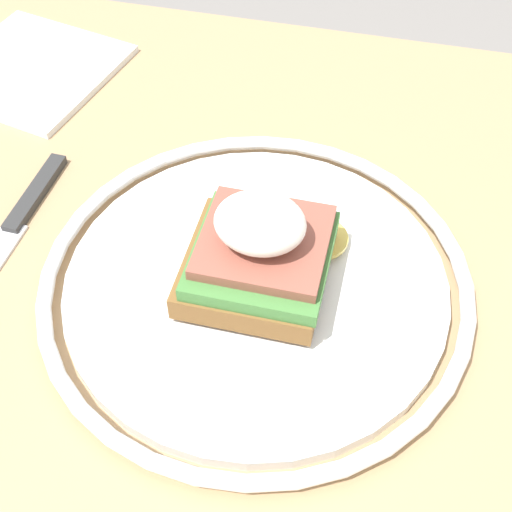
% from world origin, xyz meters
% --- Properties ---
extents(dining_table, '(0.88, 0.66, 0.76)m').
position_xyz_m(dining_table, '(0.00, 0.00, 0.61)').
color(dining_table, tan).
rests_on(dining_table, ground_plane).
extents(plate, '(0.28, 0.28, 0.02)m').
position_xyz_m(plate, '(-0.04, -0.01, 0.77)').
color(plate, white).
rests_on(plate, dining_table).
extents(sandwich, '(0.10, 0.10, 0.07)m').
position_xyz_m(sandwich, '(-0.04, -0.01, 0.80)').
color(sandwich, brown).
rests_on(sandwich, plate).
extents(knife, '(0.02, 0.18, 0.01)m').
position_xyz_m(knife, '(0.14, -0.03, 0.76)').
color(knife, '#2D2D2D').
rests_on(knife, dining_table).
extents(napkin, '(0.16, 0.16, 0.01)m').
position_xyz_m(napkin, '(0.21, -0.20, 0.76)').
color(napkin, white).
rests_on(napkin, dining_table).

